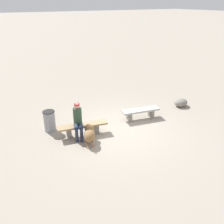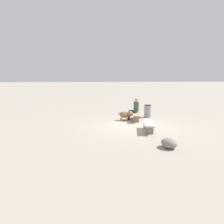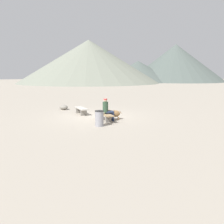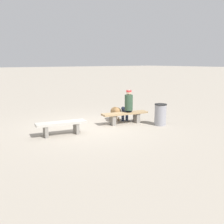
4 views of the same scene
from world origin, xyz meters
name	(u,v)px [view 1 (image 1 of 4)]	position (x,y,z in m)	size (l,w,h in m)	color
ground	(119,131)	(0.00, 0.00, -0.03)	(210.00, 210.00, 0.06)	#9E9384
bench_left	(140,112)	(-1.31, -0.40, 0.32)	(1.67, 0.75, 0.44)	gray
bench_right	(83,127)	(1.36, -0.39, 0.31)	(1.88, 0.75, 0.44)	gray
seated_person	(78,119)	(1.55, -0.33, 0.73)	(0.45, 0.65, 1.30)	#2D4733
dog	(89,133)	(1.39, 0.23, 0.37)	(0.64, 0.86, 0.59)	olive
trash_bin	(50,121)	(2.29, -1.36, 0.41)	(0.46, 0.46, 0.81)	gray
boulder	(181,102)	(-3.78, -0.50, 0.18)	(0.56, 0.68, 0.37)	gray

